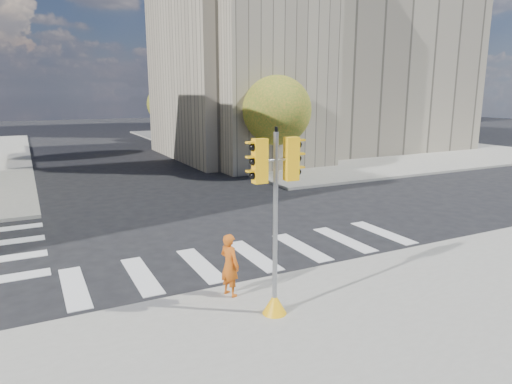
% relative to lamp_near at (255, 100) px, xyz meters
% --- Properties ---
extents(ground, '(160.00, 160.00, 0.00)m').
position_rel_lamp_near_xyz_m(ground, '(-8.00, -14.00, -4.58)').
color(ground, black).
rests_on(ground, ground).
extents(sidewalk_far_right, '(28.00, 40.00, 0.15)m').
position_rel_lamp_near_xyz_m(sidewalk_far_right, '(12.00, 12.00, -4.50)').
color(sidewalk_far_right, gray).
rests_on(sidewalk_far_right, ground).
extents(civic_building, '(26.00, 16.00, 19.39)m').
position_rel_lamp_near_xyz_m(civic_building, '(7.59, 5.12, 2.68)').
color(civic_building, gray).
rests_on(civic_building, ground).
extents(office_tower, '(20.00, 18.00, 30.00)m').
position_rel_lamp_near_xyz_m(office_tower, '(14.00, 28.00, 10.42)').
color(office_tower, '#9EA0A3').
rests_on(office_tower, ground).
extents(tree_re_near, '(4.20, 4.20, 6.16)m').
position_rel_lamp_near_xyz_m(tree_re_near, '(-0.50, -4.00, -0.53)').
color(tree_re_near, '#382616').
rests_on(tree_re_near, ground).
extents(tree_re_mid, '(4.60, 4.60, 6.66)m').
position_rel_lamp_near_xyz_m(tree_re_mid, '(-0.50, 8.00, -0.23)').
color(tree_re_mid, '#382616').
rests_on(tree_re_mid, ground).
extents(tree_re_far, '(4.00, 4.00, 5.88)m').
position_rel_lamp_near_xyz_m(tree_re_far, '(-0.50, 20.00, -0.71)').
color(tree_re_far, '#382616').
rests_on(tree_re_far, ground).
extents(lamp_near, '(0.35, 0.18, 8.11)m').
position_rel_lamp_near_xyz_m(lamp_near, '(0.00, 0.00, 0.00)').
color(lamp_near, black).
rests_on(lamp_near, sidewalk_far_right).
extents(lamp_far, '(0.35, 0.18, 8.11)m').
position_rel_lamp_near_xyz_m(lamp_far, '(0.00, 14.00, 0.00)').
color(lamp_far, black).
rests_on(lamp_far, sidewalk_far_right).
extents(traffic_signal, '(1.07, 0.56, 4.28)m').
position_rel_lamp_near_xyz_m(traffic_signal, '(-9.54, -19.96, -2.63)').
color(traffic_signal, '#FCB10D').
rests_on(traffic_signal, sidewalk_near).
extents(photographer, '(0.56, 0.68, 1.60)m').
position_rel_lamp_near_xyz_m(photographer, '(-10.06, -18.60, -3.63)').
color(photographer, '#C25412').
rests_on(photographer, sidewalk_near).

